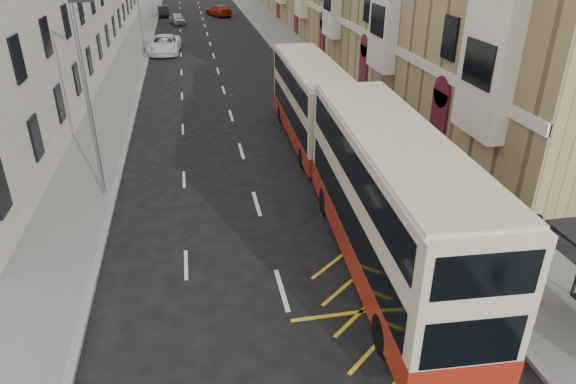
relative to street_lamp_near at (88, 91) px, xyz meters
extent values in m
cube|color=slate|center=(14.35, 18.00, -4.56)|extent=(4.00, 120.00, 0.15)
cube|color=slate|center=(-1.15, 18.00, -4.56)|extent=(3.00, 120.00, 0.15)
cube|color=gray|center=(12.35, 18.00, -4.56)|extent=(0.25, 120.00, 0.15)
cube|color=gray|center=(0.35, 18.00, -4.56)|extent=(0.25, 120.00, 0.15)
cube|color=silver|center=(16.32, 33.50, -0.64)|extent=(0.18, 79.00, 0.50)
cube|color=silver|center=(16.00, -2.00, 2.86)|extent=(0.80, 3.20, 10.00)
cube|color=#54111F|center=(16.30, 2.00, -2.94)|extent=(0.20, 1.60, 3.00)
cube|color=#54111F|center=(16.30, 14.00, -2.94)|extent=(0.20, 1.60, 3.00)
cube|color=#54111F|center=(16.30, 26.00, -2.94)|extent=(0.20, 1.60, 3.00)
cube|color=#54111F|center=(16.30, 38.00, -2.94)|extent=(0.20, 1.60, 3.00)
cube|color=#54111F|center=(16.30, 50.00, -2.94)|extent=(0.20, 1.60, 3.00)
cube|color=black|center=(13.91, -10.10, -3.19)|extent=(0.08, 0.08, 2.60)
cylinder|color=red|center=(12.60, -9.50, -3.99)|extent=(0.06, 0.06, 1.00)
cylinder|color=red|center=(12.60, -6.25, -3.99)|extent=(0.06, 0.06, 1.00)
cylinder|color=red|center=(12.60, -3.00, -3.99)|extent=(0.06, 0.06, 1.00)
cube|color=red|center=(12.60, -6.25, -3.51)|extent=(0.05, 6.50, 0.06)
cube|color=red|center=(12.60, -6.25, -3.94)|extent=(0.05, 6.50, 0.06)
cylinder|color=slate|center=(-0.05, 0.00, -0.49)|extent=(0.16, 0.16, 8.00)
cube|color=black|center=(0.35, 0.00, 3.41)|extent=(0.90, 0.18, 0.18)
cylinder|color=slate|center=(-0.05, 30.00, -0.49)|extent=(0.16, 0.16, 8.00)
cube|color=beige|center=(10.03, -7.29, -2.07)|extent=(3.41, 12.27, 4.36)
cube|color=maroon|center=(10.03, -7.29, -3.75)|extent=(3.45, 12.31, 0.99)
cube|color=black|center=(10.03, -7.29, -2.59)|extent=(3.40, 11.30, 1.21)
cube|color=black|center=(10.03, -7.29, -0.72)|extent=(3.40, 11.30, 1.10)
cube|color=beige|center=(10.03, -7.29, 0.15)|extent=(3.28, 11.78, 0.13)
cube|color=black|center=(10.35, -1.25, -2.54)|extent=(2.35, 0.22, 1.43)
cube|color=black|center=(10.35, -1.25, -0.28)|extent=(1.93, 0.19, 0.50)
cube|color=black|center=(9.70, -13.33, -2.54)|extent=(2.35, 0.22, 1.32)
cylinder|color=black|center=(8.99, -3.34, -4.08)|extent=(0.37, 1.12, 1.10)
cylinder|color=black|center=(11.48, -3.48, -4.08)|extent=(0.37, 1.12, 1.10)
cylinder|color=black|center=(8.57, -11.10, -4.08)|extent=(0.37, 1.12, 1.10)
cylinder|color=black|center=(11.06, -11.23, -4.08)|extent=(0.37, 1.12, 1.10)
cube|color=beige|center=(10.27, 4.77, -2.36)|extent=(2.69, 10.82, 3.87)
cube|color=maroon|center=(10.27, 4.77, -3.85)|extent=(2.72, 10.85, 0.88)
cube|color=black|center=(10.27, 4.77, -2.82)|extent=(2.71, 9.96, 1.08)
cube|color=black|center=(10.27, 4.77, -1.16)|extent=(2.71, 9.96, 0.98)
cube|color=beige|center=(10.27, 4.77, -0.39)|extent=(2.58, 10.39, 0.12)
cube|color=black|center=(10.39, 10.13, -2.78)|extent=(2.08, 0.13, 1.27)
cube|color=black|center=(10.39, 10.13, -0.77)|extent=(1.71, 0.12, 0.44)
cube|color=black|center=(10.15, -0.60, -2.78)|extent=(2.08, 0.13, 1.17)
cylinder|color=black|center=(9.24, 8.24, -4.15)|extent=(0.30, 0.99, 0.98)
cylinder|color=black|center=(11.45, 8.19, -4.15)|extent=(0.30, 0.99, 0.98)
cylinder|color=black|center=(9.08, 1.35, -4.15)|extent=(0.30, 0.99, 0.98)
cylinder|color=black|center=(11.30, 1.30, -4.15)|extent=(0.30, 0.99, 0.98)
imported|color=black|center=(15.20, -7.90, -3.68)|extent=(0.89, 0.76, 1.62)
imported|color=black|center=(13.88, -9.31, -3.70)|extent=(1.00, 0.74, 1.58)
imported|color=silver|center=(1.88, 29.97, -3.80)|extent=(3.19, 6.19, 1.67)
imported|color=#9D9FA4|center=(3.04, 47.74, -3.98)|extent=(2.34, 4.11, 1.32)
imported|color=black|center=(1.15, 55.08, -3.97)|extent=(1.73, 4.17, 1.34)
imported|color=#AE200C|center=(8.69, 54.03, -3.89)|extent=(3.84, 5.54, 1.49)
camera|label=1|loc=(4.05, -21.06, 5.57)|focal=32.00mm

